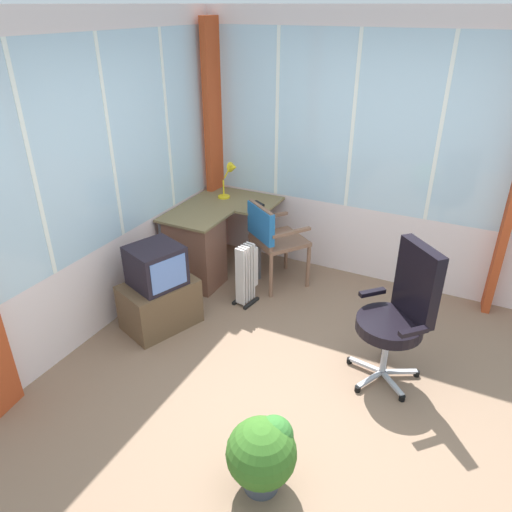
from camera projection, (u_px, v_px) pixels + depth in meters
The scene contains 12 objects.
ground at pixel (308, 400), 3.66m from camera, with size 4.98×5.00×0.06m, color #83664F.
north_window_panel at pixel (78, 190), 3.84m from camera, with size 3.98×0.07×2.64m.
east_window_panel at pixel (392, 158), 4.63m from camera, with size 0.07×4.00×2.64m.
curtain_corner at pixel (215, 144), 5.31m from camera, with size 0.28×0.07×2.54m, color #B7431F.
desk at pixel (197, 247), 4.98m from camera, with size 1.16×0.90×0.75m.
desk_lamp at pixel (231, 174), 5.20m from camera, with size 0.23×0.20×0.38m.
tv_remote at pixel (259, 204), 5.08m from camera, with size 0.04×0.15×0.02m, color black.
wooden_armchair at pixel (270, 234), 4.84m from camera, with size 0.67×0.67×0.90m.
office_chair at pixel (402, 308), 3.58m from camera, with size 0.60×0.61×1.13m.
tv_on_stand at pixel (159, 291), 4.31m from camera, with size 0.75×0.64×0.80m.
space_heater at pixel (247, 273), 4.67m from camera, with size 0.28×0.20×0.62m.
potted_plant at pixel (263, 452), 2.85m from camera, with size 0.42×0.42×0.50m.
Camera 1 is at (-2.62, -0.87, 2.64)m, focal length 33.87 mm.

